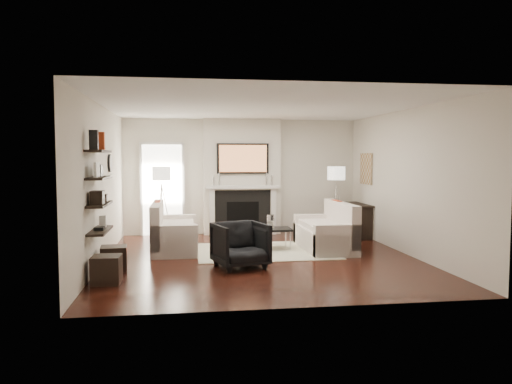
{
  "coord_description": "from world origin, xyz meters",
  "views": [
    {
      "loc": [
        -1.36,
        -8.75,
        1.81
      ],
      "look_at": [
        0.0,
        0.6,
        1.15
      ],
      "focal_mm": 35.0,
      "sensor_mm": 36.0,
      "label": 1
    }
  ],
  "objects": [
    {
      "name": "pillow_left_orange",
      "position": [
        -1.88,
        1.31,
        0.73
      ],
      "size": [
        0.1,
        0.42,
        0.42
      ],
      "primitive_type": "cube",
      "color": "#A83414",
      "rests_on": "loveseat_left_cushion"
    },
    {
      "name": "shelf_bottom",
      "position": [
        -2.62,
        -1.0,
        0.7
      ],
      "size": [
        0.25,
        1.0,
        0.03
      ],
      "primitive_type": "cube",
      "color": "black",
      "rests_on": "wall_left"
    },
    {
      "name": "loveseat_left_base",
      "position": [
        -1.54,
        1.01,
        0.21
      ],
      "size": [
        0.85,
        1.8,
        0.42
      ],
      "primitive_type": "cube",
      "color": "silver",
      "rests_on": "floor"
    },
    {
      "name": "door_trim_l",
      "position": [
        -2.33,
        2.96,
        1.05
      ],
      "size": [
        0.06,
        0.06,
        2.16
      ],
      "primitive_type": "cube",
      "color": "white",
      "rests_on": "floor"
    },
    {
      "name": "mantel_shelf",
      "position": [
        0.0,
        2.69,
        1.12
      ],
      "size": [
        1.7,
        0.18,
        0.07
      ],
      "primitive_type": "cube",
      "color": "white",
      "rests_on": "chimney_breast"
    },
    {
      "name": "hurricane_glass",
      "position": [
        0.32,
        0.8,
        0.56
      ],
      "size": [
        0.15,
        0.15,
        0.26
      ],
      "primitive_type": "cylinder",
      "color": "white",
      "rests_on": "coffee_table"
    },
    {
      "name": "coffee_table",
      "position": [
        0.17,
        0.8,
        0.4
      ],
      "size": [
        1.1,
        0.55,
        0.04
      ],
      "primitive_type": "cube",
      "color": "black",
      "rests_on": "floor"
    },
    {
      "name": "room_envelope",
      "position": [
        0.0,
        0.0,
        1.35
      ],
      "size": [
        6.0,
        6.0,
        6.0
      ],
      "color": "black",
      "rests_on": "ground"
    },
    {
      "name": "shelf_upper",
      "position": [
        -2.62,
        -1.0,
        1.5
      ],
      "size": [
        0.25,
        1.0,
        0.04
      ],
      "primitive_type": "cube",
      "color": "black",
      "rests_on": "wall_left"
    },
    {
      "name": "armchair",
      "position": [
        -0.45,
        -0.69,
        0.41
      ],
      "size": [
        0.97,
        0.93,
        0.82
      ],
      "primitive_type": "imported",
      "rotation": [
        0.0,
        0.0,
        0.27
      ],
      "color": "black",
      "rests_on": "floor"
    },
    {
      "name": "coffee_leg_se",
      "position": [
        0.67,
        1.02,
        0.19
      ],
      "size": [
        0.02,
        0.02,
        0.38
      ],
      "primitive_type": "cylinder",
      "color": "silver",
      "rests_on": "floor"
    },
    {
      "name": "loveseat_left_arm_s",
      "position": [
        -1.54,
        1.82,
        0.3
      ],
      "size": [
        0.85,
        0.18,
        0.6
      ],
      "primitive_type": "cube",
      "color": "silver",
      "rests_on": "floor"
    },
    {
      "name": "ottoman_near",
      "position": [
        -2.47,
        -0.68,
        0.2
      ],
      "size": [
        0.44,
        0.44,
        0.4
      ],
      "primitive_type": "cube",
      "rotation": [
        0.0,
        0.0,
        0.09
      ],
      "color": "black",
      "rests_on": "floor"
    },
    {
      "name": "console_leg_n",
      "position": [
        2.57,
        1.58,
        0.35
      ],
      "size": [
        0.3,
        0.04,
        0.71
      ],
      "primitive_type": "cube",
      "color": "black",
      "rests_on": "floor"
    },
    {
      "name": "clock_rim",
      "position": [
        -2.73,
        0.9,
        1.7
      ],
      "size": [
        0.04,
        0.34,
        0.34
      ],
      "primitive_type": "cylinder",
      "rotation": [
        0.0,
        1.57,
        0.0
      ],
      "color": "black",
      "rests_on": "wall_left"
    },
    {
      "name": "console_leg_s",
      "position": [
        2.57,
        2.68,
        0.35
      ],
      "size": [
        0.3,
        0.04,
        0.71
      ],
      "primitive_type": "cube",
      "color": "black",
      "rests_on": "floor"
    },
    {
      "name": "lamp_right_leg_a",
      "position": [
        2.16,
        2.11,
        0.6
      ],
      "size": [
        0.25,
        0.02,
        1.23
      ],
      "primitive_type": "cylinder",
      "rotation": [
        0.18,
        0.0,
        4.71
      ],
      "color": "silver",
      "rests_on": "floor"
    },
    {
      "name": "loveseat_left_back",
      "position": [
        -1.88,
        1.01,
        0.53
      ],
      "size": [
        0.18,
        1.8,
        0.8
      ],
      "primitive_type": "cube",
      "color": "silver",
      "rests_on": "floor"
    },
    {
      "name": "lamp_right_leg_b",
      "position": [
        2.0,
        2.2,
        0.6
      ],
      "size": [
        0.14,
        0.22,
        1.23
      ],
      "primitive_type": "cylinder",
      "rotation": [
        0.18,
        0.0,
        0.52
      ],
      "color": "silver",
      "rests_on": "floor"
    },
    {
      "name": "wall_art",
      "position": [
        2.73,
        2.05,
        1.55
      ],
      "size": [
        0.03,
        0.7,
        0.7
      ],
      "primitive_type": "cube",
      "color": "#A18150",
      "rests_on": "wall_right"
    },
    {
      "name": "decor_box_small",
      "position": [
        -2.62,
        -0.74,
        1.18
      ],
      "size": [
        0.15,
        0.12,
        0.12
      ],
      "primitive_type": "cube",
      "color": "black",
      "rests_on": "shelf_lower"
    },
    {
      "name": "lamp_left_leg_b",
      "position": [
        -1.91,
        2.62,
        0.6
      ],
      "size": [
        0.14,
        0.22,
        1.23
      ],
      "primitive_type": "cylinder",
      "rotation": [
        0.18,
        0.0,
        0.52
      ],
      "color": "silver",
      "rests_on": "floor"
    },
    {
      "name": "mantel_pilaster_r",
      "position": [
        0.72,
        2.71,
        0.55
      ],
      "size": [
        0.12,
        0.08,
        1.1
      ],
      "primitive_type": "cube",
      "color": "white",
      "rests_on": "floor"
    },
    {
      "name": "clock_face",
      "position": [
        -2.71,
        0.9,
        1.7
      ],
      "size": [
        0.01,
        0.29,
        0.29
      ],
      "primitive_type": "cylinder",
      "rotation": [
        0.0,
        1.57,
        0.0
      ],
      "color": "white",
      "rests_on": "clock_rim"
    },
    {
      "name": "pillow_right_charcoal",
      "position": [
        1.71,
        0.37,
        0.72
      ],
      "size": [
        0.1,
        0.4,
        0.4
      ],
      "primitive_type": "cube",
      "color": "black",
      "rests_on": "loveseat_right_cushion"
    },
    {
      "name": "decor_magfile_b",
      "position": [
        -2.62,
        -0.79,
        2.06
      ],
      "size": [
        0.12,
        0.1,
        0.28
      ],
      "primitive_type": "cube",
      "color": "#A83414",
      "rests_on": "shelf_top"
    },
    {
      "name": "loveseat_left_arm_n",
      "position": [
        -1.54,
        0.2,
        0.3
      ],
      "size": [
        0.85,
        0.18,
        0.6
      ],
      "primitive_type": "cube",
      "color": "silver",
      "rests_on": "floor"
    },
    {
      "name": "door_trim_r",
      "position": [
        -1.37,
        2.96,
        1.05
      ],
      "size": [
        0.06,
        0.06,
        2.16
      ],
      "primitive_type": "cube",
      "color": "white",
      "rests_on": "floor"
    },
    {
      "name": "copper_bowl",
      "position": [
        -0.08,
        0.8,
        0.45
      ],
      "size": [
        0.29,
        0.29,
        0.05
      ],
      "primitive_type": "cylinder",
      "color": "#B4601E",
      "rests_on": "coffee_table"
    },
    {
      "name": "chimney_breast",
      "position": [
        0.0,
        2.88,
        1.35
      ],
      "size": [
        1.8,
        0.25,
        2.7
      ],
      "primitive_type": "cube",
      "color": "silver",
      "rests_on": "floor"
    },
    {
      "name": "shelf_top",
      "position": [
        -2.62,
        -1.0,
        1.9
      ],
      "size": [
        0.25,
        1.0,
        0.04
      ],
      "primitive_type": "cube",
      "color": "black",
      "rests_on": "wall_left"
    },
    {
      "name": "lamp_left_leg_a",
      "position": [
        -1.74,
        2.53,
        0.6
      ],
      "size": [
        0.25,
        0.02,
        1.23
      ],
      "primitive_type": "cylinder",
      "rotation": [
        0.18,
        0.0,
        4.71
      ],
      "color": "silver",
      "rests_on": "floor"
    },
    {
      "name": "decor_box_tall",
      "position": [
        -2.62,
        -0.73,
        0.81
      ],
      "size": [
        0.1,
        0.1,
        0.18
      ],
      "primitive_type": "cube",
      "color": "white",
      "rests_on": "shelf_bottom"
    },
    {
      "name": "console_top",
      "position": [
        2.57,
        2.13,
        0.73
      ],
      "size": [
        0.35,
        1.2,
        0.04
      ],
      "primitive_type": "cube",
      "color": "black",
      "rests_on": "floor"
    },
    {
      "name": "decor_magfile_a",
      "position": [
        -2.62,
        -1.37,
        2.06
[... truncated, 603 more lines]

